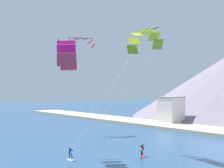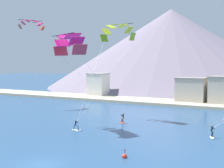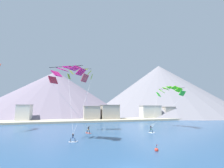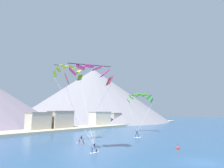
{
  "view_description": "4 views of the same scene",
  "coord_description": "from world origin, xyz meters",
  "px_view_note": "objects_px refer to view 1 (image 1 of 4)",
  "views": [
    {
      "loc": [
        26.68,
        -3.81,
        8.12
      ],
      "look_at": [
        -1.64,
        17.09,
        8.99
      ],
      "focal_mm": 50.0,
      "sensor_mm": 36.0,
      "label": 1
    },
    {
      "loc": [
        20.35,
        -22.61,
        9.88
      ],
      "look_at": [
        1.13,
        12.1,
        7.18
      ],
      "focal_mm": 50.0,
      "sensor_mm": 36.0,
      "label": 2
    },
    {
      "loc": [
        -5.75,
        -15.19,
        6.75
      ],
      "look_at": [
        2.24,
        18.22,
        11.57
      ],
      "focal_mm": 24.0,
      "sensor_mm": 36.0,
      "label": 3
    },
    {
      "loc": [
        -25.15,
        -7.99,
        6.45
      ],
      "look_at": [
        -2.25,
        14.04,
        11.53
      ],
      "focal_mm": 28.0,
      "sensor_mm": 36.0,
      "label": 4
    }
  ],
  "objects_px": {
    "kitesurfer_near_lead": "(71,157)",
    "parafoil_kite_distant_high_outer": "(80,41)",
    "parafoil_kite_near_trail": "(67,53)",
    "kitesurfer_near_trail": "(142,152)",
    "parafoil_kite_near_lead": "(143,39)"
  },
  "relations": [
    {
      "from": "kitesurfer_near_trail",
      "to": "parafoil_kite_near_lead",
      "type": "distance_m",
      "value": 15.15
    },
    {
      "from": "kitesurfer_near_trail",
      "to": "parafoil_kite_near_trail",
      "type": "distance_m",
      "value": 15.6
    },
    {
      "from": "parafoil_kite_near_trail",
      "to": "parafoil_kite_distant_high_outer",
      "type": "bearing_deg",
      "value": 145.61
    },
    {
      "from": "kitesurfer_near_lead",
      "to": "parafoil_kite_near_trail",
      "type": "xyz_separation_m",
      "value": [
        -1.49,
        0.22,
        12.5
      ]
    },
    {
      "from": "parafoil_kite_near_lead",
      "to": "parafoil_kite_distant_high_outer",
      "type": "height_order",
      "value": "parafoil_kite_distant_high_outer"
    },
    {
      "from": "kitesurfer_near_trail",
      "to": "parafoil_kite_near_trail",
      "type": "relative_size",
      "value": 0.13
    },
    {
      "from": "parafoil_kite_near_lead",
      "to": "parafoil_kite_near_trail",
      "type": "distance_m",
      "value": 10.91
    },
    {
      "from": "kitesurfer_near_lead",
      "to": "kitesurfer_near_trail",
      "type": "bearing_deg",
      "value": 69.7
    },
    {
      "from": "kitesurfer_near_lead",
      "to": "parafoil_kite_distant_high_outer",
      "type": "distance_m",
      "value": 31.73
    },
    {
      "from": "parafoil_kite_near_trail",
      "to": "parafoil_kite_near_lead",
      "type": "bearing_deg",
      "value": 76.45
    },
    {
      "from": "kitesurfer_near_trail",
      "to": "parafoil_kite_near_trail",
      "type": "xyz_separation_m",
      "value": [
        -4.6,
        -8.21,
        12.44
      ]
    },
    {
      "from": "kitesurfer_near_lead",
      "to": "parafoil_kite_near_trail",
      "type": "relative_size",
      "value": 0.14
    },
    {
      "from": "kitesurfer_near_lead",
      "to": "kitesurfer_near_trail",
      "type": "height_order",
      "value": "kitesurfer_near_trail"
    },
    {
      "from": "kitesurfer_near_trail",
      "to": "parafoil_kite_distant_high_outer",
      "type": "xyz_separation_m",
      "value": [
        -25.08,
        5.81,
        17.88
      ]
    },
    {
      "from": "kitesurfer_near_trail",
      "to": "parafoil_kite_near_lead",
      "type": "height_order",
      "value": "parafoil_kite_near_lead"
    }
  ]
}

